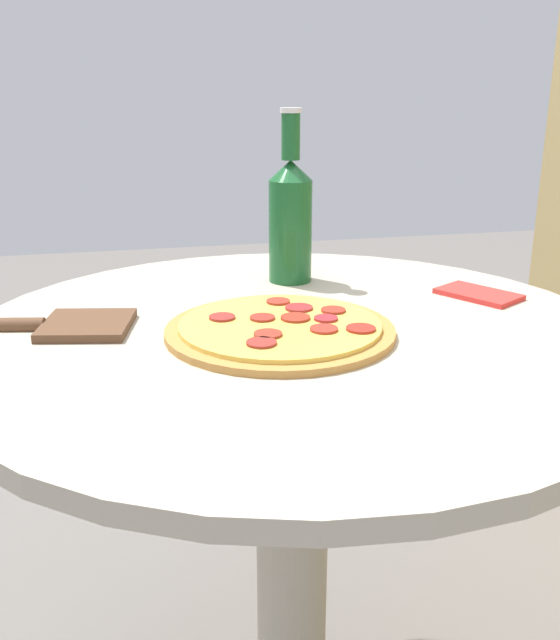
# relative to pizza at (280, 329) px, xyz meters

# --- Properties ---
(table) EXTENTS (0.91, 0.91, 0.76)m
(table) POSITION_rel_pizza_xyz_m (-0.02, 0.02, -0.21)
(table) COLOR #B2A893
(table) RESTS_ON ground_plane
(pizza) EXTENTS (0.31, 0.31, 0.02)m
(pizza) POSITION_rel_pizza_xyz_m (0.00, 0.00, 0.00)
(pizza) COLOR #B77F3D
(pizza) RESTS_ON table
(beer_bottle) EXTENTS (0.07, 0.07, 0.28)m
(beer_bottle) POSITION_rel_pizza_xyz_m (-0.26, 0.08, 0.10)
(beer_bottle) COLOR #195628
(beer_bottle) RESTS_ON table
(pizza_paddle) EXTENTS (0.14, 0.28, 0.02)m
(pizza_paddle) POSITION_rel_pizza_xyz_m (-0.09, -0.29, -0.00)
(pizza_paddle) COLOR brown
(pizza_paddle) RESTS_ON table
(napkin) EXTENTS (0.14, 0.12, 0.01)m
(napkin) POSITION_rel_pizza_xyz_m (-0.10, 0.34, -0.00)
(napkin) COLOR red
(napkin) RESTS_ON table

